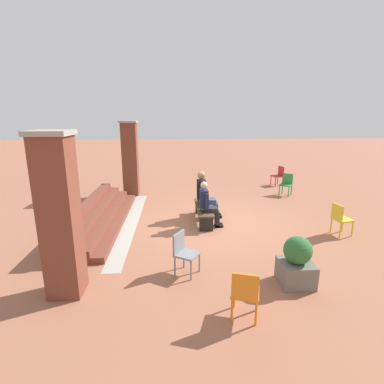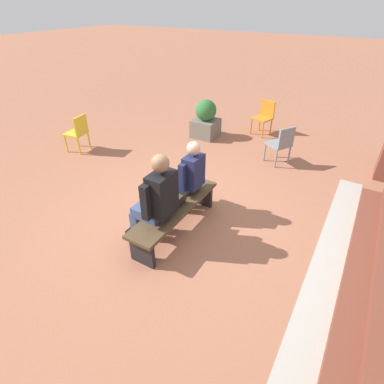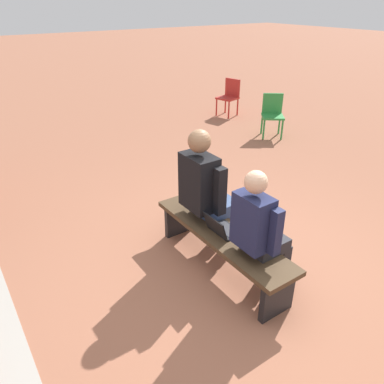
{
  "view_description": "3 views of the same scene",
  "coord_description": "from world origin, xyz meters",
  "views": [
    {
      "loc": [
        -8.18,
        0.93,
        3.1
      ],
      "look_at": [
        -0.27,
        0.49,
        1.02
      ],
      "focal_mm": 28.0,
      "sensor_mm": 36.0,
      "label": 1
    },
    {
      "loc": [
        3.12,
        2.16,
        3.01
      ],
      "look_at": [
        0.45,
        0.55,
        0.98
      ],
      "focal_mm": 28.0,
      "sensor_mm": 36.0,
      "label": 2
    },
    {
      "loc": [
        -2.23,
        2.16,
        2.56
      ],
      "look_at": [
        0.45,
        0.32,
        0.86
      ],
      "focal_mm": 35.0,
      "sensor_mm": 36.0,
      "label": 3
    }
  ],
  "objects": [
    {
      "name": "plastic_chair_by_pillar",
      "position": [
        4.63,
        -3.64,
        0.48
      ],
      "size": [
        0.51,
        0.51,
        0.84
      ],
      "color": "red",
      "rests_on": "ground"
    },
    {
      "name": "laptop",
      "position": [
        0.19,
        0.13,
        0.5
      ],
      "size": [
        0.32,
        0.29,
        0.21
      ],
      "color": "black",
      "rests_on": "bench"
    },
    {
      "name": "person_adult",
      "position": [
        0.55,
        0.05,
        0.76
      ],
      "size": [
        0.6,
        0.76,
        1.44
      ],
      "color": "#384C75",
      "rests_on": "ground"
    },
    {
      "name": "bench",
      "position": [
        0.2,
        0.12,
        0.35
      ],
      "size": [
        1.8,
        0.44,
        0.45
      ],
      "color": "#4C3823",
      "rests_on": "ground"
    },
    {
      "name": "ground_plane",
      "position": [
        0.0,
        0.0,
        0.0
      ],
      "size": [
        60.0,
        60.0,
        0.0
      ],
      "primitive_type": "plane",
      "color": "#9E6047"
    },
    {
      "name": "person_student",
      "position": [
        -0.25,
        0.05,
        0.7
      ],
      "size": [
        0.52,
        0.65,
        1.3
      ],
      "color": "#232328",
      "rests_on": "ground"
    },
    {
      "name": "concrete_strip",
      "position": [
        0.2,
        2.26,
        0.0
      ],
      "size": [
        5.87,
        0.4,
        0.01
      ],
      "primitive_type": "cube",
      "color": "#A8A399",
      "rests_on": "ground"
    },
    {
      "name": "plastic_chair_near_bench_right",
      "position": [
        2.97,
        -3.39,
        0.48
      ],
      "size": [
        0.59,
        0.59,
        0.84
      ],
      "color": "#2D893D",
      "rests_on": "ground"
    }
  ]
}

